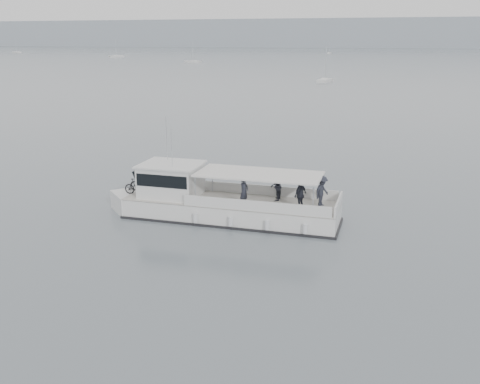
# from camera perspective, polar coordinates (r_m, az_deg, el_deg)

# --- Properties ---
(ground) EXTENTS (1400.00, 1400.00, 0.00)m
(ground) POSITION_cam_1_polar(r_m,az_deg,el_deg) (31.99, -9.30, -1.59)
(ground) COLOR slate
(ground) RESTS_ON ground
(headland) EXTENTS (1400.00, 90.00, 28.00)m
(headland) POSITION_cam_1_polar(r_m,az_deg,el_deg) (587.57, 15.67, 15.99)
(headland) COLOR #939EA8
(headland) RESTS_ON ground
(tour_boat) EXTENTS (13.35, 3.46, 5.59)m
(tour_boat) POSITION_cam_1_polar(r_m,az_deg,el_deg) (29.55, -3.10, -1.02)
(tour_boat) COLOR silver
(tour_boat) RESTS_ON ground
(moored_fleet) EXTENTS (453.07, 315.79, 10.18)m
(moored_fleet) POSITION_cam_1_polar(r_m,az_deg,el_deg) (244.20, 7.26, 13.83)
(moored_fleet) COLOR silver
(moored_fleet) RESTS_ON ground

